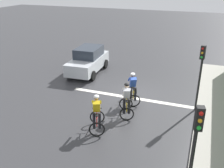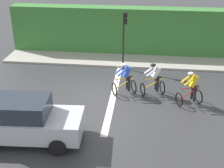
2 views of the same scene
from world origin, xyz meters
TOP-DOWN VIEW (x-y plane):
  - ground_plane at (0.00, 0.00)m, footprint 80.00×80.00m
  - sidewalk_kerb at (-4.88, 2.00)m, footprint 2.80×18.08m
  - stone_wall_low at (-5.78, 2.00)m, footprint 0.44×18.08m
  - hedge_wall at (-6.08, 2.00)m, footprint 1.10×18.08m
  - road_marking_stop_line at (0.00, 0.27)m, footprint 7.00×0.30m
  - cyclist_lead at (0.47, 3.89)m, footprint 1.05×1.26m
  - cyclist_second at (-0.33, 2.21)m, footprint 1.01×1.25m
  - cyclist_mid at (-0.22, 0.81)m, footprint 1.08×1.27m
  - car_silver at (3.99, -2.60)m, footprint 2.07×4.19m
  - traffic_light_near_crossing at (-3.41, 0.51)m, footprint 0.24×0.31m

SIDE VIEW (x-z plane):
  - ground_plane at x=0.00m, z-range 0.00..0.00m
  - road_marking_stop_line at x=0.00m, z-range 0.00..0.01m
  - sidewalk_kerb at x=-4.88m, z-range 0.00..0.12m
  - stone_wall_low at x=-5.78m, z-range 0.00..0.69m
  - cyclist_lead at x=0.47m, z-range -0.03..1.63m
  - cyclist_second at x=-0.33m, z-range -0.03..1.63m
  - cyclist_mid at x=-0.22m, z-range -0.03..1.63m
  - car_silver at x=3.99m, z-range -0.01..1.75m
  - hedge_wall at x=-6.08m, z-range 0.00..3.03m
  - traffic_light_near_crossing at x=-3.41m, z-range 0.55..3.89m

